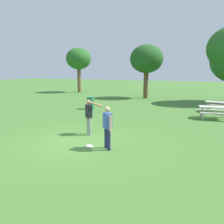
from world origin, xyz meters
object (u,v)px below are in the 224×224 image
object	(u,v)px
tree_tall_left	(79,59)
trash_can_further_along	(91,103)
picnic_table_far	(218,105)
tree_broad_center	(147,59)
person_thrower	(107,125)
frisbee	(89,146)
person_catcher	(89,114)
picnic_table_near	(214,110)

from	to	relation	value
tree_tall_left	trash_can_further_along	bearing A→B (deg)	-53.76
picnic_table_far	tree_broad_center	size ratio (longest dim) A/B	0.34
person_thrower	tree_broad_center	size ratio (longest dim) A/B	0.29
frisbee	tree_tall_left	distance (m)	23.03
person_catcher	picnic_table_near	world-z (taller)	person_catcher
person_thrower	tree_tall_left	xyz separation A→B (m)	(-13.30, 18.77, 3.55)
frisbee	picnic_table_far	world-z (taller)	picnic_table_far
picnic_table_near	picnic_table_far	size ratio (longest dim) A/B	0.99
person_catcher	person_thrower	bearing A→B (deg)	-41.11
person_thrower	picnic_table_near	bearing A→B (deg)	64.34
tree_broad_center	frisbee	bearing A→B (deg)	-81.81
picnic_table_far	trash_can_further_along	bearing A→B (deg)	-164.52
trash_can_further_along	frisbee	bearing A→B (deg)	-60.45
trash_can_further_along	tree_tall_left	world-z (taller)	tree_tall_left
person_catcher	tree_tall_left	size ratio (longest dim) A/B	0.27
person_catcher	trash_can_further_along	distance (m)	7.04
tree_tall_left	tree_broad_center	bearing A→B (deg)	-14.78
person_catcher	picnic_table_near	bearing A→B (deg)	49.68
picnic_table_far	tree_tall_left	bearing A→B (deg)	153.09
picnic_table_near	picnic_table_far	xyz separation A→B (m)	(0.29, 2.41, 0.00)
trash_can_further_along	tree_broad_center	bearing A→B (deg)	77.08
frisbee	trash_can_further_along	size ratio (longest dim) A/B	0.31
person_thrower	frisbee	bearing A→B (deg)	-177.58
person_thrower	tree_broad_center	world-z (taller)	tree_broad_center
person_thrower	trash_can_further_along	world-z (taller)	person_thrower
picnic_table_far	tree_tall_left	xyz separation A→B (m)	(-17.25, 8.76, 3.93)
person_thrower	picnic_table_near	size ratio (longest dim) A/B	0.85
person_thrower	picnic_table_far	size ratio (longest dim) A/B	0.84
person_catcher	tree_broad_center	distance (m)	15.08
picnic_table_near	tree_tall_left	bearing A→B (deg)	146.64
picnic_table_far	tree_broad_center	world-z (taller)	tree_broad_center
frisbee	trash_can_further_along	distance (m)	8.69
picnic_table_near	trash_can_further_along	distance (m)	8.71
person_catcher	picnic_table_far	bearing A→B (deg)	57.17
picnic_table_far	trash_can_further_along	size ratio (longest dim) A/B	2.02
picnic_table_near	tree_broad_center	world-z (taller)	tree_broad_center
picnic_table_far	tree_broad_center	distance (m)	9.95
frisbee	person_catcher	bearing A→B (deg)	120.07
trash_can_further_along	tree_tall_left	size ratio (longest dim) A/B	0.16
person_catcher	picnic_table_far	xyz separation A→B (m)	(5.55, 8.61, -0.40)
frisbee	tree_broad_center	distance (m)	16.79
person_thrower	frisbee	xyz separation A→B (m)	(-0.78, -0.03, -0.93)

